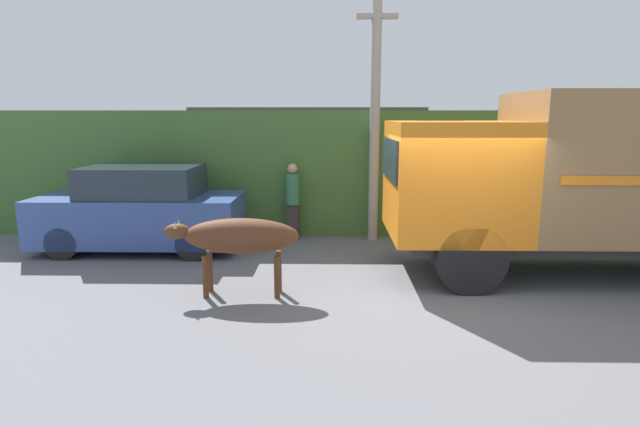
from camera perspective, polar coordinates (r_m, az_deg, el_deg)
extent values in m
plane|color=slate|center=(8.63, 14.72, -8.36)|extent=(60.00, 60.00, 0.00)
cube|color=#426B33|center=(14.73, 9.01, 5.73)|extent=(32.00, 5.87, 2.94)
cube|color=#99ADB7|center=(13.21, -1.22, 5.07)|extent=(5.31, 2.40, 2.85)
cube|color=#4C4742|center=(13.14, -1.24, 11.62)|extent=(5.61, 2.70, 0.16)
cube|color=#2D2D2D|center=(10.14, 28.70, -2.59)|extent=(6.68, 1.83, 0.18)
cube|color=orange|center=(9.05, 14.91, 3.87)|extent=(2.18, 2.29, 1.98)
cube|color=#232D38|center=(8.81, 7.96, 6.28)|extent=(0.04, 1.95, 0.69)
cylinder|color=black|center=(8.46, 16.66, -4.82)|extent=(1.14, 0.50, 1.14)
ellipsoid|color=#512D19|center=(7.93, -8.96, -2.55)|extent=(1.82, 0.56, 0.56)
ellipsoid|color=#512D19|center=(8.15, -16.00, -1.97)|extent=(0.42, 0.24, 0.24)
cone|color=#B7AD93|center=(8.04, -16.24, -1.28)|extent=(0.06, 0.06, 0.11)
cone|color=#B7AD93|center=(8.22, -15.85, -0.99)|extent=(0.06, 0.06, 0.11)
cylinder|color=#512D19|center=(8.07, -12.98, -7.07)|extent=(0.09, 0.09, 0.69)
cylinder|color=#512D19|center=(8.36, -12.47, -6.41)|extent=(0.09, 0.09, 0.69)
cylinder|color=#512D19|center=(7.88, -4.95, -7.27)|extent=(0.09, 0.09, 0.69)
cylinder|color=#512D19|center=(8.17, -4.72, -6.59)|extent=(0.09, 0.09, 0.69)
cube|color=#334C8C|center=(11.24, -19.82, -0.56)|extent=(4.20, 1.76, 0.99)
cube|color=#232D38|center=(11.08, -19.58, 3.52)|extent=(2.31, 1.62, 0.63)
cylinder|color=black|center=(11.20, -27.28, -3.00)|extent=(0.66, 0.28, 0.66)
cylinder|color=black|center=(10.22, -14.31, -3.34)|extent=(0.66, 0.28, 0.66)
cube|color=#38332D|center=(11.59, -3.11, -0.92)|extent=(0.30, 0.22, 0.81)
cylinder|color=#33724C|center=(11.45, -3.15, 2.81)|extent=(0.38, 0.38, 0.71)
sphere|color=tan|center=(11.39, -3.18, 5.15)|extent=(0.23, 0.23, 0.23)
cylinder|color=#9E998E|center=(11.31, 6.29, 10.88)|extent=(0.22, 0.22, 5.57)
cube|color=#9E998E|center=(11.50, 6.54, 21.49)|extent=(0.90, 0.18, 0.10)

